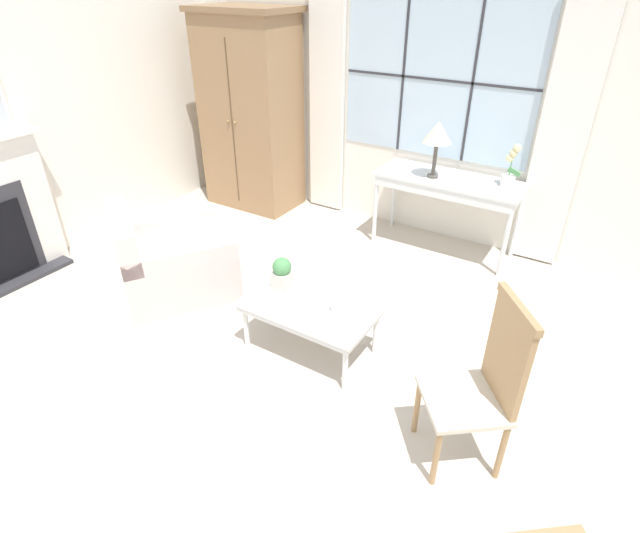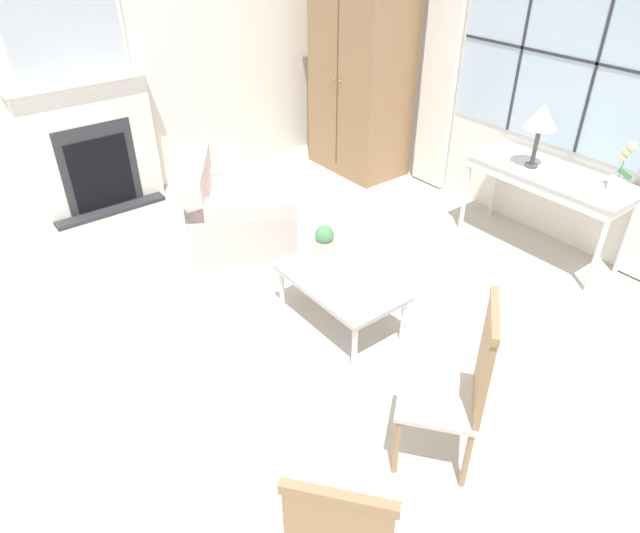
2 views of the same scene
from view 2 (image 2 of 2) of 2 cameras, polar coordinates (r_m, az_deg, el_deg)
ground_plane at (r=4.22m, az=-4.80°, el=-7.91°), size 14.00×14.00×0.00m
wall_back_windowed at (r=5.58m, az=22.38°, el=16.72°), size 7.20×0.14×2.80m
wall_left at (r=6.32m, az=-16.96°, el=19.52°), size 0.06×7.20×2.80m
fireplace at (r=6.16m, az=-21.99°, el=11.86°), size 0.34×1.33×2.20m
armoire at (r=6.62m, az=4.10°, el=18.84°), size 1.14×0.72×2.22m
console_table at (r=5.35m, az=21.95°, el=8.13°), size 1.43×0.54×0.79m
table_lamp at (r=5.17m, az=21.30°, el=13.67°), size 0.27×0.27×0.55m
potted_orchid at (r=5.10m, az=27.86°, el=8.38°), size 0.17×0.13×0.41m
armchair_upholstered at (r=5.35m, az=-7.88°, el=5.25°), size 1.28×1.28×0.81m
side_chair_wooden at (r=3.19m, az=14.02°, el=-11.09°), size 0.62×0.62×1.09m
coffee_table at (r=4.20m, az=2.07°, el=-1.58°), size 0.97×0.57×0.42m
potted_plant_small at (r=4.36m, az=0.44°, el=2.63°), size 0.15×0.15×0.25m
pillar_candle at (r=4.02m, az=4.17°, el=-1.61°), size 0.09×0.09×0.14m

